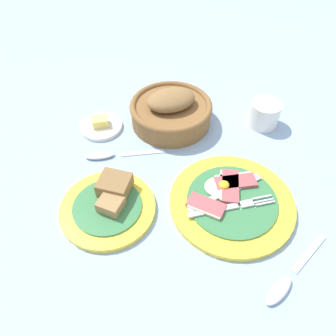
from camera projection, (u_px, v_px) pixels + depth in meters
ground_plane at (202, 209)px, 0.69m from camera, size 3.00×3.00×0.00m
breakfast_plate at (231, 201)px, 0.69m from camera, size 0.26×0.26×0.03m
bread_plate at (109, 204)px, 0.68m from camera, size 0.20×0.20×0.05m
sugar_cup at (264, 113)px, 0.85m from camera, size 0.08×0.08×0.07m
bread_basket at (171, 110)px, 0.85m from camera, size 0.21×0.21×0.09m
butter_dish at (101, 126)px, 0.86m from camera, size 0.11×0.11×0.03m
teaspoon_by_saucer at (287, 280)px, 0.58m from camera, size 0.16×0.14×0.01m
teaspoon_near_cup at (111, 155)px, 0.79m from camera, size 0.19×0.03×0.01m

